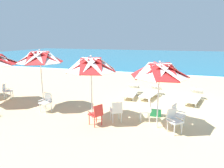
{
  "coord_description": "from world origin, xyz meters",
  "views": [
    {
      "loc": [
        0.18,
        -10.44,
        3.38
      ],
      "look_at": [
        -3.09,
        -0.43,
        1.0
      ],
      "focal_mm": 33.02,
      "sensor_mm": 36.0,
      "label": 1
    }
  ],
  "objects_px": {
    "plastic_chair_3": "(96,113)",
    "sun_lounger_2": "(132,92)",
    "sun_lounger_0": "(194,97)",
    "beach_ball": "(197,90)",
    "beach_umbrella_0": "(159,71)",
    "beach_umbrella_2": "(40,58)",
    "plastic_chair_4": "(116,110)",
    "plastic_chair_0": "(147,109)",
    "plastic_chair_5": "(46,101)",
    "sun_lounger_1": "(151,93)",
    "plastic_chair_7": "(7,90)",
    "beach_umbrella_1": "(91,65)",
    "plastic_chair_2": "(177,114)",
    "cooler_box": "(156,111)",
    "plastic_chair_1": "(174,119)"
  },
  "relations": [
    {
      "from": "plastic_chair_3",
      "to": "sun_lounger_2",
      "type": "xyz_separation_m",
      "value": [
        0.39,
        4.46,
        -0.22
      ]
    },
    {
      "from": "sun_lounger_0",
      "to": "beach_ball",
      "type": "relative_size",
      "value": 9.18
    },
    {
      "from": "beach_umbrella_0",
      "to": "beach_umbrella_2",
      "type": "distance_m",
      "value": 5.5
    },
    {
      "from": "plastic_chair_4",
      "to": "sun_lounger_0",
      "type": "distance_m",
      "value": 4.97
    },
    {
      "from": "plastic_chair_0",
      "to": "sun_lounger_0",
      "type": "height_order",
      "value": "plastic_chair_0"
    },
    {
      "from": "beach_umbrella_2",
      "to": "plastic_chair_5",
      "type": "distance_m",
      "value": 2.03
    },
    {
      "from": "plastic_chair_4",
      "to": "sun_lounger_2",
      "type": "distance_m",
      "value": 3.9
    },
    {
      "from": "plastic_chair_4",
      "to": "plastic_chair_0",
      "type": "bearing_deg",
      "value": 23.72
    },
    {
      "from": "plastic_chair_4",
      "to": "beach_ball",
      "type": "distance_m",
      "value": 7.11
    },
    {
      "from": "beach_umbrella_2",
      "to": "sun_lounger_1",
      "type": "height_order",
      "value": "beach_umbrella_2"
    },
    {
      "from": "beach_umbrella_0",
      "to": "sun_lounger_1",
      "type": "xyz_separation_m",
      "value": [
        -0.77,
        4.05,
        -1.91
      ]
    },
    {
      "from": "plastic_chair_3",
      "to": "plastic_chair_7",
      "type": "bearing_deg",
      "value": 163.38
    },
    {
      "from": "plastic_chair_3",
      "to": "plastic_chair_7",
      "type": "height_order",
      "value": "same"
    },
    {
      "from": "plastic_chair_0",
      "to": "plastic_chair_4",
      "type": "distance_m",
      "value": 1.25
    },
    {
      "from": "beach_umbrella_1",
      "to": "plastic_chair_7",
      "type": "xyz_separation_m",
      "value": [
        -5.84,
        1.41,
        -1.81
      ]
    },
    {
      "from": "plastic_chair_0",
      "to": "plastic_chair_2",
      "type": "xyz_separation_m",
      "value": [
        1.19,
        -0.15,
        0.0
      ]
    },
    {
      "from": "beach_umbrella_1",
      "to": "sun_lounger_2",
      "type": "xyz_separation_m",
      "value": [
        0.77,
        4.02,
        -2.02
      ]
    },
    {
      "from": "beach_umbrella_0",
      "to": "plastic_chair_0",
      "type": "distance_m",
      "value": 1.85
    },
    {
      "from": "sun_lounger_0",
      "to": "plastic_chair_7",
      "type": "bearing_deg",
      "value": -165.69
    },
    {
      "from": "sun_lounger_0",
      "to": "plastic_chair_2",
      "type": "bearing_deg",
      "value": -103.45
    },
    {
      "from": "beach_umbrella_1",
      "to": "cooler_box",
      "type": "distance_m",
      "value": 3.5
    },
    {
      "from": "plastic_chair_0",
      "to": "plastic_chair_1",
      "type": "height_order",
      "value": "same"
    },
    {
      "from": "plastic_chair_2",
      "to": "beach_umbrella_1",
      "type": "height_order",
      "value": "beach_umbrella_1"
    },
    {
      "from": "beach_umbrella_0",
      "to": "sun_lounger_0",
      "type": "xyz_separation_m",
      "value": [
        1.53,
        3.87,
        -1.91
      ]
    },
    {
      "from": "plastic_chair_7",
      "to": "plastic_chair_4",
      "type": "bearing_deg",
      "value": -10.53
    },
    {
      "from": "plastic_chair_2",
      "to": "sun_lounger_2",
      "type": "height_order",
      "value": "plastic_chair_2"
    },
    {
      "from": "plastic_chair_0",
      "to": "beach_ball",
      "type": "xyz_separation_m",
      "value": [
        2.33,
        5.7,
        -0.38
      ]
    },
    {
      "from": "plastic_chair_4",
      "to": "beach_ball",
      "type": "bearing_deg",
      "value": 60.76
    },
    {
      "from": "beach_umbrella_1",
      "to": "sun_lounger_2",
      "type": "bearing_deg",
      "value": 79.19
    },
    {
      "from": "plastic_chair_7",
      "to": "sun_lounger_2",
      "type": "xyz_separation_m",
      "value": [
        6.61,
        2.61,
        -0.22
      ]
    },
    {
      "from": "beach_umbrella_2",
      "to": "plastic_chair_5",
      "type": "xyz_separation_m",
      "value": [
        0.38,
        -0.29,
        -1.97
      ]
    },
    {
      "from": "plastic_chair_3",
      "to": "beach_umbrella_2",
      "type": "height_order",
      "value": "beach_umbrella_2"
    },
    {
      "from": "plastic_chair_4",
      "to": "beach_ball",
      "type": "relative_size",
      "value": 3.56
    },
    {
      "from": "plastic_chair_4",
      "to": "beach_umbrella_2",
      "type": "relative_size",
      "value": 0.3
    },
    {
      "from": "beach_umbrella_1",
      "to": "beach_umbrella_2",
      "type": "relative_size",
      "value": 0.95
    },
    {
      "from": "beach_ball",
      "to": "plastic_chair_2",
      "type": "bearing_deg",
      "value": -101.0
    },
    {
      "from": "beach_ball",
      "to": "plastic_chair_0",
      "type": "bearing_deg",
      "value": -112.22
    },
    {
      "from": "plastic_chair_5",
      "to": "sun_lounger_2",
      "type": "xyz_separation_m",
      "value": [
        3.21,
        3.7,
        -0.22
      ]
    },
    {
      "from": "plastic_chair_5",
      "to": "plastic_chair_1",
      "type": "bearing_deg",
      "value": -4.35
    },
    {
      "from": "plastic_chair_3",
      "to": "beach_ball",
      "type": "relative_size",
      "value": 3.56
    },
    {
      "from": "plastic_chair_3",
      "to": "cooler_box",
      "type": "distance_m",
      "value": 2.75
    },
    {
      "from": "plastic_chair_1",
      "to": "sun_lounger_0",
      "type": "xyz_separation_m",
      "value": [
        0.92,
        4.08,
        -0.22
      ]
    },
    {
      "from": "plastic_chair_5",
      "to": "sun_lounger_1",
      "type": "distance_m",
      "value": 5.78
    },
    {
      "from": "plastic_chair_5",
      "to": "cooler_box",
      "type": "xyz_separation_m",
      "value": [
        4.9,
        1.02,
        -0.3
      ]
    },
    {
      "from": "plastic_chair_3",
      "to": "plastic_chair_4",
      "type": "bearing_deg",
      "value": 42.29
    },
    {
      "from": "plastic_chair_5",
      "to": "beach_ball",
      "type": "bearing_deg",
      "value": 40.97
    },
    {
      "from": "plastic_chair_4",
      "to": "sun_lounger_1",
      "type": "relative_size",
      "value": 0.39
    },
    {
      "from": "plastic_chair_4",
      "to": "plastic_chair_5",
      "type": "height_order",
      "value": "same"
    },
    {
      "from": "beach_umbrella_1",
      "to": "beach_umbrella_2",
      "type": "bearing_deg",
      "value": 167.99
    },
    {
      "from": "sun_lounger_0",
      "to": "cooler_box",
      "type": "distance_m",
      "value": 3.15
    }
  ]
}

